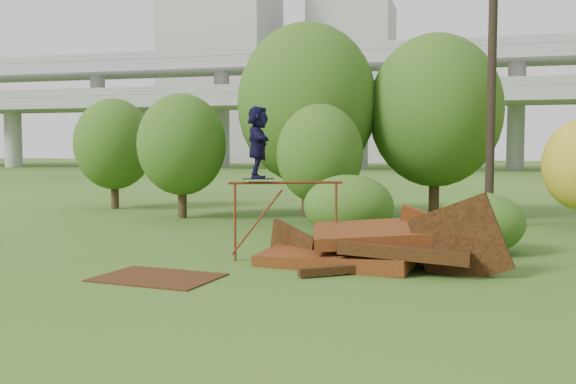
% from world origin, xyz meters
% --- Properties ---
extents(ground, '(240.00, 240.00, 0.00)m').
position_xyz_m(ground, '(0.00, 0.00, 0.00)').
color(ground, '#2D5116').
rests_on(ground, ground).
extents(scrap_pile, '(5.60, 3.23, 2.15)m').
position_xyz_m(scrap_pile, '(1.14, 1.86, 0.41)').
color(scrap_pile, '#3F130B').
rests_on(scrap_pile, ground).
extents(grind_rail, '(2.50, 1.07, 1.84)m').
position_xyz_m(grind_rail, '(-0.88, 2.13, 1.32)').
color(grind_rail, '#65250F').
rests_on(grind_rail, ground).
extents(skateboard, '(0.74, 0.45, 0.07)m').
position_xyz_m(skateboard, '(-1.48, 1.89, 1.90)').
color(skateboard, black).
rests_on(skateboard, grind_rail).
extents(skater, '(0.91, 1.62, 1.66)m').
position_xyz_m(skater, '(-1.48, 1.89, 2.74)').
color(skater, black).
rests_on(skater, skateboard).
extents(flat_plate, '(2.55, 1.95, 0.03)m').
position_xyz_m(flat_plate, '(-2.81, -0.60, 0.01)').
color(flat_plate, '#3B1E0C').
rests_on(flat_plate, ground).
extents(tree_0, '(3.27, 3.27, 4.61)m').
position_xyz_m(tree_0, '(-6.95, 9.67, 2.72)').
color(tree_0, black).
rests_on(tree_0, ground).
extents(tree_1, '(5.21, 5.21, 7.25)m').
position_xyz_m(tree_1, '(-2.57, 11.27, 4.25)').
color(tree_1, black).
rests_on(tree_1, ground).
extents(tree_2, '(2.89, 2.89, 4.07)m').
position_xyz_m(tree_2, '(-1.50, 8.65, 2.40)').
color(tree_2, black).
rests_on(tree_2, ground).
extents(tree_3, '(4.90, 4.90, 6.80)m').
position_xyz_m(tree_3, '(2.08, 12.15, 3.97)').
color(tree_3, black).
rests_on(tree_3, ground).
extents(tree_6, '(3.36, 3.36, 4.70)m').
position_xyz_m(tree_6, '(-11.26, 12.27, 2.76)').
color(tree_6, black).
rests_on(tree_6, ground).
extents(shrub_left, '(2.65, 2.45, 1.83)m').
position_xyz_m(shrub_left, '(-0.11, 6.25, 0.92)').
color(shrub_left, '#2E5717').
rests_on(shrub_left, ground).
extents(shrub_right, '(2.14, 1.96, 1.52)m').
position_xyz_m(shrub_right, '(3.54, 4.28, 0.76)').
color(shrub_right, '#2E5717').
rests_on(shrub_right, ground).
extents(utility_pole, '(1.40, 0.28, 9.57)m').
position_xyz_m(utility_pole, '(3.93, 9.57, 4.86)').
color(utility_pole, black).
rests_on(utility_pole, ground).
extents(freeway_overpass, '(160.00, 15.00, 13.70)m').
position_xyz_m(freeway_overpass, '(0.00, 62.92, 10.32)').
color(freeway_overpass, gray).
rests_on(freeway_overpass, ground).
extents(building_left, '(18.00, 16.00, 35.00)m').
position_xyz_m(building_left, '(-38.00, 95.00, 17.50)').
color(building_left, '#9E9E99').
rests_on(building_left, ground).
extents(building_right, '(14.00, 14.00, 28.00)m').
position_xyz_m(building_right, '(-16.00, 102.00, 14.00)').
color(building_right, '#9E9E99').
rests_on(building_right, ground).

